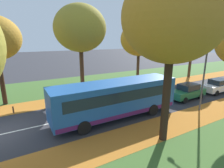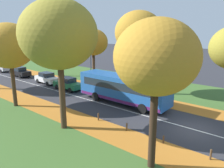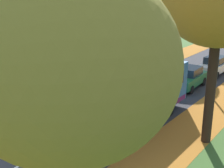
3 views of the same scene
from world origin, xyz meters
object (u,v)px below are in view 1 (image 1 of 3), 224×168
at_px(tree_left_near, 80,29).
at_px(tree_right_near, 173,18).
at_px(streetlamp_right, 201,69).
at_px(bollard_fourth, 82,98).
at_px(bus, 116,98).
at_px(car_green_lead, 187,91).
at_px(bollard_second, 13,110).
at_px(tree_left_far, 193,34).
at_px(tree_left_mid, 139,39).
at_px(bollard_third, 50,103).
at_px(car_white_following, 217,86).

relative_size(tree_left_near, tree_right_near, 1.00).
bearing_deg(streetlamp_right, bollard_fourth, -130.68).
relative_size(bus, car_green_lead, 2.45).
distance_m(bollard_second, bollard_fourth, 6.21).
bearing_deg(tree_left_far, tree_left_near, -92.27).
xyz_separation_m(bollard_second, streetlamp_right, (7.21, 14.56, 3.44)).
relative_size(tree_left_mid, bollard_third, 13.07).
distance_m(bollard_fourth, bus, 5.33).
height_order(bollard_fourth, bus, bus).
distance_m(bollard_second, streetlamp_right, 16.61).
height_order(tree_left_far, bus, tree_left_far).
relative_size(tree_left_near, bollard_fourth, 14.94).
bearing_deg(streetlamp_right, tree_left_mid, 174.98).
xyz_separation_m(tree_right_near, car_white_following, (-4.16, 12.99, -6.54)).
relative_size(tree_left_far, bollard_fourth, 14.38).
xyz_separation_m(tree_right_near, bollard_third, (-9.35, -5.20, -7.03)).
distance_m(tree_left_mid, car_green_lead, 9.29).
xyz_separation_m(tree_left_mid, bollard_second, (2.67, -15.43, -5.85)).
relative_size(bus, car_white_following, 2.45).
distance_m(tree_left_mid, bollard_second, 16.71).
bearing_deg(car_green_lead, tree_left_mid, -174.06).
bearing_deg(tree_left_near, tree_left_far, 87.73).
bearing_deg(bollard_third, tree_right_near, 29.07).
relative_size(car_green_lead, car_white_following, 1.00).
relative_size(tree_left_near, car_green_lead, 2.34).
height_order(bollard_third, car_green_lead, car_green_lead).
bearing_deg(bollard_fourth, car_white_following, 71.27).
height_order(tree_left_far, streetlamp_right, tree_left_far).
xyz_separation_m(tree_left_near, car_white_following, (7.93, 13.93, -6.50)).
height_order(tree_left_far, bollard_fourth, tree_left_far).
bearing_deg(tree_left_far, bus, -68.71).
distance_m(tree_left_near, car_white_following, 17.30).
bearing_deg(tree_right_near, bollard_third, -150.93).
xyz_separation_m(tree_right_near, bollard_fourth, (-9.28, -2.10, -7.02)).
bearing_deg(streetlamp_right, bollard_second, -116.36).
bearing_deg(bollard_second, bollard_third, 90.80).
distance_m(tree_right_near, bollard_third, 12.80).
bearing_deg(tree_left_far, streetlamp_right, -49.94).
xyz_separation_m(streetlamp_right, car_green_lead, (-2.32, 1.65, -2.92)).
height_order(tree_left_near, tree_left_far, tree_left_near).
bearing_deg(tree_right_near, car_green_lead, 119.18).
relative_size(bollard_third, bollard_fourth, 0.97).
distance_m(tree_left_near, bollard_second, 10.54).
bearing_deg(tree_left_near, car_green_lead, 49.08).
height_order(bollard_fourth, streetlamp_right, streetlamp_right).
bearing_deg(tree_left_mid, bus, -46.37).
xyz_separation_m(bus, car_green_lead, (-0.17, 8.90, -0.89)).
xyz_separation_m(tree_left_far, bollard_fourth, (2.10, -19.39, -6.59)).
xyz_separation_m(bollard_second, bus, (5.06, 7.32, 1.40)).
height_order(bollard_second, streetlamp_right, streetlamp_right).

